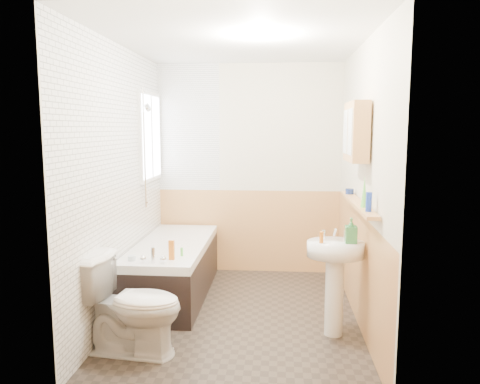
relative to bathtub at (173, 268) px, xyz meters
name	(u,v)px	position (x,y,z in m)	size (l,w,h in m)	color
floor	(239,315)	(0.73, -0.47, -0.30)	(2.80, 2.80, 0.00)	#2A231E
ceiling	(239,41)	(0.73, -0.47, 2.20)	(2.80, 2.80, 0.00)	white
wall_back	(249,170)	(0.73, 0.94, 0.95)	(2.20, 0.02, 2.50)	beige
wall_front	(219,210)	(0.73, -1.88, 0.95)	(2.20, 0.02, 2.50)	beige
wall_left	(119,182)	(-0.38, -0.47, 0.95)	(0.02, 2.80, 2.50)	beige
wall_right	(363,185)	(1.84, -0.47, 0.95)	(0.02, 2.80, 2.50)	beige
wainscot_right	(358,266)	(1.82, -0.47, 0.20)	(0.01, 2.80, 1.00)	tan
wainscot_front	(220,326)	(0.73, -1.86, 0.20)	(2.20, 0.01, 1.00)	tan
wainscot_back	(248,231)	(0.73, 0.91, 0.20)	(2.20, 0.01, 1.00)	tan
tile_cladding_left	(122,182)	(-0.36, -0.47, 0.95)	(0.01, 2.80, 2.50)	white
tile_return_back	(188,128)	(0.01, 0.91, 1.45)	(0.75, 0.01, 1.50)	white
window	(151,137)	(-0.33, 0.48, 1.35)	(0.03, 0.79, 0.99)	white
bathtub	(173,268)	(0.00, 0.00, 0.00)	(0.70, 1.73, 0.71)	black
shower_riser	(145,138)	(-0.31, 0.15, 1.34)	(0.11, 0.08, 1.26)	silver
toilet	(132,305)	(-0.03, -1.28, 0.09)	(0.44, 0.79, 0.77)	white
sink	(335,269)	(1.57, -0.82, 0.28)	(0.47, 0.38, 0.92)	white
pine_shelf	(358,204)	(1.77, -0.65, 0.81)	(0.10, 1.37, 0.03)	tan
medicine_cabinet	(356,132)	(1.74, -0.60, 1.42)	(0.14, 0.56, 0.51)	tan
foam_can	(369,202)	(1.77, -1.12, 0.90)	(0.05, 0.05, 0.15)	#19339E
green_bottle	(364,192)	(1.77, -0.93, 0.95)	(0.05, 0.05, 0.25)	#59C647
black_jar	(350,191)	(1.77, -0.17, 0.85)	(0.08, 0.08, 0.05)	navy
soap_bottle	(351,237)	(1.69, -0.86, 0.56)	(0.09, 0.21, 0.10)	#388447
clear_bottle	(321,237)	(1.45, -0.88, 0.56)	(0.03, 0.03, 0.09)	orange
blue_gel	(172,250)	(0.14, -0.64, 0.36)	(0.05, 0.03, 0.18)	orange
cream_jar	(132,258)	(-0.21, -0.70, 0.30)	(0.07, 0.07, 0.04)	silver
orange_bottle	(182,252)	(0.20, -0.51, 0.31)	(0.03, 0.03, 0.08)	#59C647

